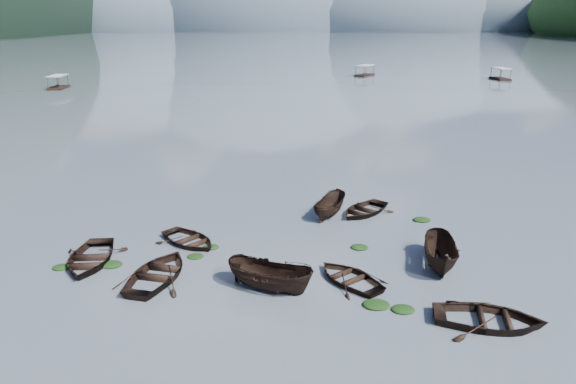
{
  "coord_description": "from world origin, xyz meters",
  "views": [
    {
      "loc": [
        0.65,
        -18.87,
        12.26
      ],
      "look_at": [
        0.0,
        12.0,
        2.0
      ],
      "focal_mm": 32.0,
      "sensor_mm": 36.0,
      "label": 1
    }
  ],
  "objects_px": {
    "pontoon_left": "(59,89)",
    "rowboat_0": "(90,263)",
    "pontoon_centre": "(364,76)",
    "rowboat_3": "(350,281)"
  },
  "relations": [
    {
      "from": "rowboat_0",
      "to": "pontoon_centre",
      "type": "distance_m",
      "value": 104.31
    },
    {
      "from": "rowboat_0",
      "to": "pontoon_left",
      "type": "relative_size",
      "value": 0.75
    },
    {
      "from": "rowboat_3",
      "to": "rowboat_0",
      "type": "bearing_deg",
      "value": -45.92
    },
    {
      "from": "pontoon_centre",
      "to": "pontoon_left",
      "type": "bearing_deg",
      "value": -125.3
    },
    {
      "from": "rowboat_0",
      "to": "rowboat_3",
      "type": "bearing_deg",
      "value": -13.01
    },
    {
      "from": "pontoon_left",
      "to": "rowboat_0",
      "type": "bearing_deg",
      "value": -72.18
    },
    {
      "from": "rowboat_0",
      "to": "rowboat_3",
      "type": "xyz_separation_m",
      "value": [
        13.7,
        -1.77,
        0.0
      ]
    },
    {
      "from": "rowboat_0",
      "to": "rowboat_3",
      "type": "distance_m",
      "value": 13.82
    },
    {
      "from": "rowboat_3",
      "to": "pontoon_centre",
      "type": "xyz_separation_m",
      "value": [
        13.09,
        102.58,
        0.0
      ]
    },
    {
      "from": "rowboat_3",
      "to": "pontoon_centre",
      "type": "distance_m",
      "value": 103.41
    }
  ]
}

